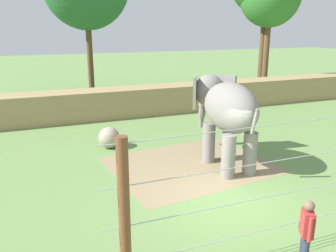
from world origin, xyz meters
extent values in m
plane|color=#6B8E4C|center=(0.00, 0.00, 0.00)|extent=(120.00, 120.00, 0.00)
cube|color=#937F5B|center=(0.14, 2.96, 0.00)|extent=(6.28, 5.37, 0.01)
cube|color=tan|center=(0.00, 11.35, 0.81)|extent=(36.00, 1.80, 1.62)
cylinder|color=gray|center=(0.96, 3.03, 0.77)|extent=(0.49, 0.49, 1.55)
cylinder|color=gray|center=(1.80, 2.99, 0.77)|extent=(0.49, 0.49, 1.55)
cylinder|color=gray|center=(0.87, 1.46, 0.77)|extent=(0.49, 0.49, 1.55)
cylinder|color=gray|center=(1.72, 1.41, 0.77)|extent=(0.49, 0.49, 1.55)
ellipsoid|color=gray|center=(1.34, 2.22, 2.30)|extent=(1.69, 2.95, 1.77)
ellipsoid|color=gray|center=(1.43, 4.02, 2.61)|extent=(1.27, 1.16, 1.28)
cube|color=gray|center=(0.76, 3.94, 2.61)|extent=(0.56, 0.93, 1.22)
cube|color=gray|center=(2.09, 3.88, 2.61)|extent=(0.48, 0.96, 1.22)
cylinder|color=gray|center=(1.46, 4.49, 2.15)|extent=(0.38, 0.56, 0.69)
cylinder|color=gray|center=(1.46, 4.63, 1.67)|extent=(0.31, 0.41, 0.65)
cylinder|color=gray|center=(1.47, 4.72, 1.21)|extent=(0.24, 0.24, 0.61)
cylinder|color=gray|center=(1.26, 0.62, 2.19)|extent=(0.13, 0.34, 0.88)
sphere|color=tan|center=(-2.25, 6.05, 0.46)|extent=(0.92, 0.92, 0.92)
cylinder|color=brown|center=(-3.84, -2.54, 1.61)|extent=(0.23, 0.23, 3.22)
cylinder|color=#B7B7BC|center=(0.00, -2.54, 0.58)|extent=(8.68, 0.02, 0.02)
cylinder|color=#B7B7BC|center=(0.00, -2.54, 1.42)|extent=(8.68, 0.02, 0.02)
cylinder|color=#B7B7BC|center=(0.00, -2.54, 2.25)|extent=(8.68, 0.02, 0.02)
cylinder|color=#B7B7BC|center=(0.00, -2.54, 3.09)|extent=(8.68, 0.02, 0.02)
cylinder|color=#33384C|center=(-0.16, -3.35, 0.44)|extent=(0.15, 0.15, 0.88)
cube|color=#B23333|center=(-0.20, -3.42, 1.16)|extent=(0.37, 0.42, 0.56)
sphere|color=#846047|center=(-0.20, -3.42, 1.56)|extent=(0.22, 0.22, 0.22)
cylinder|color=#B23333|center=(-0.31, -3.63, 1.16)|extent=(0.12, 0.12, 0.54)
cylinder|color=#B23333|center=(-0.08, -3.21, 1.16)|extent=(0.12, 0.12, 0.54)
cube|color=black|center=(-0.14, -3.16, 0.94)|extent=(0.05, 0.07, 0.14)
cylinder|color=brown|center=(-0.65, 19.24, 2.68)|extent=(0.44, 0.44, 5.37)
cylinder|color=brown|center=(11.63, 14.11, 2.68)|extent=(0.44, 0.44, 5.36)
cylinder|color=brown|center=(11.61, 14.59, 3.14)|extent=(0.44, 0.44, 6.27)
camera|label=1|loc=(-5.29, -8.41, 5.11)|focal=38.02mm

